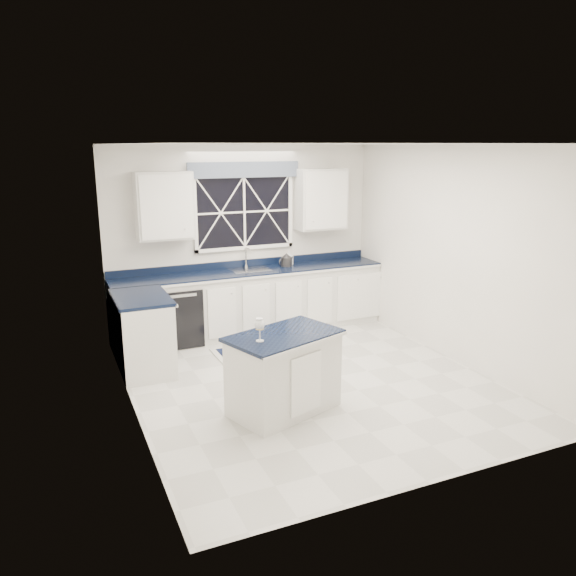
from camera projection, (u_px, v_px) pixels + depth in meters
name	position (u px, v px, depth m)	size (l,w,h in m)	color
ground	(310.00, 381.00, 6.57)	(4.50, 4.50, 0.00)	silver
back_wall	(244.00, 239.00, 8.23)	(4.00, 0.10, 2.70)	white
base_cabinets	(234.00, 308.00, 7.92)	(3.99, 1.60, 0.90)	silver
countertop	(251.00, 272.00, 8.07)	(3.98, 0.64, 0.04)	black
dishwasher	(177.00, 314.00, 7.77)	(0.60, 0.58, 0.82)	black
window	(244.00, 206.00, 8.07)	(1.65, 0.09, 1.26)	black
upper_cabinets	(247.00, 202.00, 7.95)	(3.10, 0.34, 0.90)	silver
faucet	(247.00, 257.00, 8.20)	(0.05, 0.20, 0.30)	#B2B2B4
island	(284.00, 372.00, 5.76)	(1.29, 1.01, 0.84)	silver
rug	(266.00, 351.00, 7.50)	(1.35, 0.84, 0.02)	beige
kettle	(286.00, 260.00, 8.31)	(0.27, 0.21, 0.20)	#2B2B2D
wine_glass	(260.00, 325.00, 5.40)	(0.10, 0.10, 0.23)	white
soap_bottle	(289.00, 258.00, 8.43)	(0.09, 0.10, 0.21)	silver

